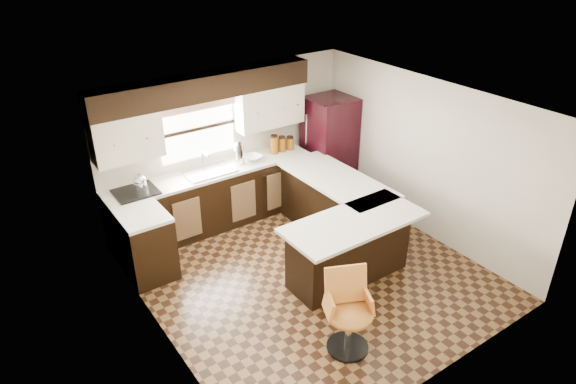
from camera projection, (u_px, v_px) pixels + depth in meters
floor at (310, 273)px, 7.08m from camera, size 4.40×4.40×0.00m
ceiling at (314, 106)px, 5.96m from camera, size 4.40×4.40×0.00m
wall_back at (227, 143)px, 8.11m from camera, size 4.40×0.00×4.40m
wall_front at (450, 286)px, 4.92m from camera, size 4.40×0.00×4.40m
wall_left at (155, 251)px, 5.46m from camera, size 0.00×4.40×4.40m
wall_right at (425, 158)px, 7.58m from camera, size 0.00×4.40×4.40m
base_cab_back at (214, 200)px, 8.02m from camera, size 3.30×0.60×0.90m
base_cab_left at (147, 246)px, 6.86m from camera, size 0.60×0.70×0.90m
counter_back at (212, 172)px, 7.80m from camera, size 3.30×0.60×0.04m
counter_left at (142, 216)px, 6.64m from camera, size 0.60×0.70×0.04m
soffit at (205, 86)px, 7.31m from camera, size 3.40×0.35×0.36m
upper_cab_left at (126, 137)px, 6.92m from camera, size 0.94×0.35×0.64m
upper_cab_right at (269, 106)px, 8.09m from camera, size 1.14×0.35×0.64m
window_pane at (198, 129)px, 7.68m from camera, size 1.20×0.02×0.90m
valance at (197, 104)px, 7.47m from camera, size 1.30×0.06×0.18m
sink at (210, 171)px, 7.74m from camera, size 0.75×0.45×0.03m
dishwasher at (277, 191)px, 8.33m from camera, size 0.58×0.03×0.78m
cooktop at (136, 192)px, 7.16m from camera, size 0.58×0.50×0.02m
peninsula_long at (333, 208)px, 7.78m from camera, size 0.60×1.95×0.90m
peninsula_return at (349, 249)px, 6.80m from camera, size 1.65×0.60×0.90m
counter_pen_long at (337, 179)px, 7.58m from camera, size 0.84×1.95×0.04m
counter_pen_return at (354, 222)px, 6.51m from camera, size 1.89×0.84×0.04m
refrigerator at (329, 147)px, 8.79m from camera, size 0.75×0.72×1.74m
bar_chair at (350, 315)px, 5.61m from camera, size 0.69×0.69×0.98m
kettle at (140, 182)px, 7.14m from camera, size 0.18×0.18×0.25m
percolator at (239, 154)px, 7.96m from camera, size 0.15×0.15×0.33m
mixing_bowl at (253, 158)px, 8.14m from camera, size 0.32×0.32×0.07m
canister_large at (274, 145)px, 8.32m from camera, size 0.13×0.13×0.28m
canister_med at (282, 145)px, 8.41m from camera, size 0.13×0.13×0.23m
canister_small at (290, 144)px, 8.50m from camera, size 0.13×0.13×0.19m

